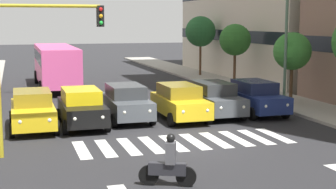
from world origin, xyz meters
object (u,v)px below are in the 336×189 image
car_3 (126,102)px  bus_behind_traffic (56,62)px  car_2 (180,102)px  car_4 (82,107)px  traffic_light_gantry (28,53)px  street_lamp_left (279,31)px  motorcycle_with_rider (168,165)px  street_tree_1 (292,51)px  street_tree_3 (201,32)px  car_0 (255,97)px  car_5 (33,110)px  car_1 (214,99)px  street_tree_2 (235,40)px

car_3 → bus_behind_traffic: 13.39m
car_2 → car_4: 4.79m
traffic_light_gantry → street_lamp_left: bearing=-155.2°
motorcycle_with_rider → bus_behind_traffic: bearing=-86.8°
bus_behind_traffic → street_lamp_left: bearing=131.7°
car_4 → street_lamp_left: 11.59m
car_3 → bus_behind_traffic: bus_behind_traffic is taller
car_2 → motorcycle_with_rider: 10.06m
car_3 → traffic_light_gantry: traffic_light_gantry is taller
motorcycle_with_rider → street_tree_1: (-10.89, -11.55, 2.44)m
car_2 → street_lamp_left: 7.18m
bus_behind_traffic → street_lamp_left: street_lamp_left is taller
car_3 → bus_behind_traffic: (2.26, -13.17, 0.97)m
car_2 → street_tree_3: bearing=-113.7°
car_0 → car_5: 11.17m
car_2 → bus_behind_traffic: (4.78, -13.76, 0.97)m
car_1 → traffic_light_gantry: bearing=29.2°
traffic_light_gantry → street_tree_2: 20.85m
car_2 → bus_behind_traffic: bus_behind_traffic is taller
car_0 → bus_behind_traffic: 16.25m
street_tree_1 → car_1: bearing=17.8°
car_0 → street_tree_1: (-3.20, -1.86, 2.20)m
traffic_light_gantry → car_5: bearing=-92.6°
car_1 → street_tree_3: bearing=-108.6°
car_2 → car_4: bearing=2.8°
street_tree_2 → street_tree_3: 7.68m
motorcycle_with_rider → car_3: bearing=-95.5°
car_0 → car_5: same height
car_0 → car_2: (4.21, 0.26, 0.00)m
street_tree_2 → car_3: bearing=43.4°
car_5 → motorcycle_with_rider: 9.85m
car_1 → bus_behind_traffic: 15.02m
car_0 → street_tree_1: street_tree_1 is taller
car_2 → street_tree_2: (-7.54, -10.09, 2.56)m
car_1 → motorcycle_with_rider: bearing=60.9°
car_3 → street_tree_1: size_ratio=1.10×
bus_behind_traffic → car_3: bearing=99.7°
car_3 → motorcycle_with_rider: 10.07m
car_3 → street_tree_3: street_tree_3 is taller
street_lamp_left → street_tree_2: 8.77m
car_1 → street_tree_3: size_ratio=0.88×
car_1 → car_4: 6.78m
car_3 → street_lamp_left: bearing=-174.3°
street_tree_1 → street_tree_2: (-0.13, -7.97, 0.36)m
motorcycle_with_rider → street_tree_3: bearing=-112.6°
car_5 → traffic_light_gantry: bearing=87.4°
car_1 → car_3: bearing=-2.7°
car_5 → street_tree_3: (-14.75, -17.97, 3.01)m
street_tree_1 → street_tree_3: size_ratio=0.79×
car_1 → street_tree_2: bearing=-119.8°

